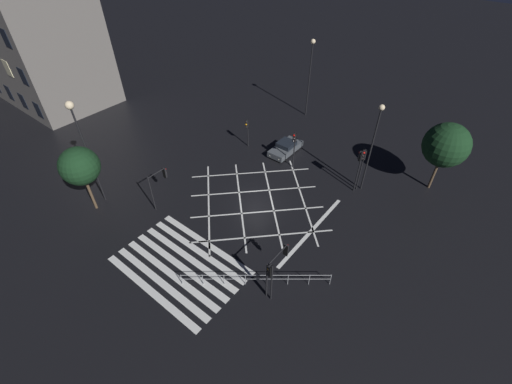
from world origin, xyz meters
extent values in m
plane|color=black|center=(0.00, 0.00, 0.00)|extent=(200.00, 200.00, 0.00)
cube|color=silver|center=(0.00, -6.24, 0.00)|extent=(9.40, 0.50, 0.01)
cube|color=silver|center=(0.00, -7.14, 0.00)|extent=(9.40, 0.50, 0.01)
cube|color=silver|center=(0.00, -8.04, 0.00)|extent=(9.40, 0.50, 0.01)
cube|color=silver|center=(0.00, -8.94, 0.00)|extent=(9.40, 0.50, 0.01)
cube|color=silver|center=(0.00, -9.84, 0.00)|extent=(9.40, 0.50, 0.01)
cube|color=silver|center=(0.00, -10.74, 0.00)|extent=(9.40, 0.50, 0.01)
cube|color=silver|center=(0.00, -11.64, 0.00)|extent=(9.40, 0.50, 0.01)
cube|color=silver|center=(2.95, -2.95, 0.00)|extent=(8.22, 8.22, 0.01)
cube|color=silver|center=(-2.95, -2.95, 0.00)|extent=(8.22, 8.22, 0.01)
cube|color=silver|center=(0.98, -0.98, 0.00)|extent=(8.22, 8.22, 0.01)
cube|color=silver|center=(-0.98, -0.98, 0.00)|extent=(8.22, 8.22, 0.01)
cube|color=silver|center=(-0.98, 0.98, 0.00)|extent=(8.22, 8.22, 0.01)
cube|color=silver|center=(0.98, 0.98, 0.00)|extent=(8.22, 8.22, 0.01)
cube|color=silver|center=(-2.95, 2.95, 0.00)|extent=(8.22, 8.22, 0.01)
cube|color=silver|center=(2.95, 2.95, 0.00)|extent=(8.22, 8.22, 0.01)
cube|color=silver|center=(5.72, 0.00, 0.00)|extent=(0.30, 9.40, 0.01)
cube|color=black|center=(-35.40, -5.03, 2.00)|extent=(1.40, 0.06, 1.80)
cube|color=black|center=(-31.65, -5.03, 2.00)|extent=(1.40, 0.06, 1.80)
cube|color=black|center=(-27.89, -5.03, 2.00)|extent=(1.40, 0.06, 1.80)
cube|color=beige|center=(-31.65, -5.03, 5.93)|extent=(1.40, 0.06, 1.80)
cube|color=black|center=(-27.89, -5.03, 5.93)|extent=(1.40, 0.06, 1.80)
cube|color=black|center=(-27.89, -5.03, 9.85)|extent=(1.40, 0.06, 1.80)
cylinder|color=black|center=(-6.24, 6.51, 1.61)|extent=(0.11, 0.11, 3.23)
cube|color=black|center=(-6.24, 6.37, 2.73)|extent=(0.28, 0.16, 0.90)
sphere|color=black|center=(-6.24, 6.26, 3.03)|extent=(0.18, 0.18, 0.18)
sphere|color=orange|center=(-6.24, 6.26, 2.73)|extent=(0.18, 0.18, 0.18)
sphere|color=black|center=(-6.24, 6.26, 2.43)|extent=(0.18, 0.18, 0.18)
cube|color=black|center=(-6.24, 6.46, 2.73)|extent=(0.36, 0.02, 0.98)
cylinder|color=black|center=(6.11, 6.73, 2.14)|extent=(0.11, 0.11, 4.27)
cube|color=black|center=(5.97, 6.73, 3.77)|extent=(0.16, 0.28, 0.90)
sphere|color=red|center=(5.86, 6.73, 4.07)|extent=(0.18, 0.18, 0.18)
sphere|color=black|center=(5.86, 6.73, 3.77)|extent=(0.18, 0.18, 0.18)
sphere|color=black|center=(5.86, 6.73, 3.47)|extent=(0.18, 0.18, 0.18)
cube|color=black|center=(6.06, 6.73, 3.77)|extent=(0.02, 0.36, 0.98)
cylinder|color=black|center=(6.42, -7.00, 1.69)|extent=(0.11, 0.11, 3.37)
cylinder|color=black|center=(6.42, -5.95, 3.22)|extent=(0.09, 2.10, 0.09)
cube|color=black|center=(6.42, -4.90, 2.77)|extent=(0.28, 0.16, 0.90)
sphere|color=red|center=(6.42, -4.78, 3.07)|extent=(0.18, 0.18, 0.18)
sphere|color=black|center=(6.42, -4.78, 2.77)|extent=(0.18, 0.18, 0.18)
sphere|color=black|center=(6.42, -4.78, 2.47)|extent=(0.18, 0.18, 0.18)
cube|color=black|center=(6.42, -4.99, 2.77)|extent=(0.36, 0.02, 0.98)
cylinder|color=black|center=(6.81, -7.02, 1.75)|extent=(0.11, 0.11, 3.50)
cube|color=black|center=(6.67, -7.02, 3.00)|extent=(0.16, 0.28, 0.90)
sphere|color=black|center=(6.56, -7.02, 3.30)|extent=(0.18, 0.18, 0.18)
sphere|color=orange|center=(6.56, -7.02, 3.00)|extent=(0.18, 0.18, 0.18)
sphere|color=black|center=(6.56, -7.02, 2.70)|extent=(0.18, 0.18, 0.18)
cube|color=black|center=(6.76, -7.02, 3.00)|extent=(0.02, 0.36, 0.98)
cylinder|color=black|center=(-0.32, 6.32, 1.98)|extent=(0.11, 0.11, 3.95)
cube|color=black|center=(-0.32, 6.18, 3.45)|extent=(0.28, 0.16, 0.90)
sphere|color=red|center=(-0.32, 6.07, 3.75)|extent=(0.18, 0.18, 0.18)
sphere|color=black|center=(-0.32, 6.07, 3.45)|extent=(0.18, 0.18, 0.18)
sphere|color=black|center=(-0.32, 6.07, 3.15)|extent=(0.18, 0.18, 0.18)
cube|color=black|center=(-0.32, 6.27, 3.45)|extent=(0.36, 0.02, 0.98)
cylinder|color=black|center=(-6.11, -6.19, 1.81)|extent=(0.11, 0.11, 3.61)
cylinder|color=black|center=(-6.11, -5.37, 3.46)|extent=(0.09, 1.65, 0.09)
cube|color=black|center=(-6.11, -4.55, 3.01)|extent=(0.28, 0.16, 0.90)
sphere|color=red|center=(-6.11, -4.44, 3.31)|extent=(0.18, 0.18, 0.18)
sphere|color=black|center=(-6.11, -4.44, 3.01)|extent=(0.18, 0.18, 0.18)
sphere|color=black|center=(-6.11, -4.44, 2.71)|extent=(0.18, 0.18, 0.18)
cube|color=black|center=(-6.11, -4.64, 3.01)|extent=(0.36, 0.02, 0.98)
cylinder|color=black|center=(6.19, 7.10, 2.16)|extent=(0.11, 0.11, 4.33)
cube|color=black|center=(6.19, 6.97, 3.83)|extent=(0.28, 0.16, 0.90)
sphere|color=red|center=(6.19, 6.86, 4.13)|extent=(0.18, 0.18, 0.18)
sphere|color=black|center=(6.19, 6.86, 3.83)|extent=(0.18, 0.18, 0.18)
sphere|color=black|center=(6.19, 6.86, 3.53)|extent=(0.18, 0.18, 0.18)
cube|color=black|center=(6.19, 7.06, 3.83)|extent=(0.36, 0.02, 0.98)
cylinder|color=black|center=(-5.13, 16.43, 4.28)|extent=(0.14, 0.14, 8.56)
sphere|color=#F9E0B2|center=(-5.13, 16.43, 8.71)|extent=(0.53, 0.53, 0.53)
cylinder|color=black|center=(6.51, 7.44, 4.00)|extent=(0.14, 0.14, 8.00)
sphere|color=#F9E0B2|center=(6.51, 7.44, 8.15)|extent=(0.48, 0.48, 0.48)
cylinder|color=black|center=(-10.63, -8.15, 4.47)|extent=(0.14, 0.14, 8.94)
sphere|color=#F9E0B2|center=(-10.63, -8.15, 9.13)|extent=(0.63, 0.63, 0.63)
cylinder|color=brown|center=(11.36, 11.50, 1.59)|extent=(0.24, 0.24, 3.17)
sphere|color=#143319|center=(11.36, 11.50, 4.61)|extent=(3.83, 3.83, 3.83)
cylinder|color=brown|center=(-10.35, -9.23, 1.65)|extent=(0.23, 0.23, 3.31)
sphere|color=#143319|center=(-10.35, -9.23, 4.47)|extent=(3.11, 3.11, 3.11)
cube|color=#474C51|center=(-2.35, 7.97, 0.49)|extent=(1.81, 4.04, 0.60)
cube|color=black|center=(-2.35, 8.07, 1.02)|extent=(1.59, 1.70, 0.46)
sphere|color=white|center=(-1.79, 6.00, 0.43)|extent=(0.16, 0.16, 0.16)
sphere|color=white|center=(-2.91, 6.00, 0.43)|extent=(0.16, 0.16, 0.16)
cylinder|color=black|center=(-1.57, 6.71, 0.31)|extent=(0.20, 0.62, 0.62)
cylinder|color=black|center=(-3.13, 6.71, 0.31)|extent=(0.20, 0.62, 0.62)
cylinder|color=black|center=(-1.57, 9.22, 0.31)|extent=(0.20, 0.62, 0.62)
cylinder|color=black|center=(-3.13, 9.22, 0.31)|extent=(0.20, 0.62, 0.62)
cylinder|color=#9EA0A5|center=(1.31, -9.90, 0.53)|extent=(0.05, 0.05, 1.05)
cylinder|color=#9EA0A5|center=(2.46, -8.99, 0.53)|extent=(0.05, 0.05, 1.05)
cylinder|color=#9EA0A5|center=(3.60, -8.09, 0.53)|extent=(0.05, 0.05, 1.05)
cylinder|color=#9EA0A5|center=(4.75, -7.18, 0.53)|extent=(0.05, 0.05, 1.05)
cylinder|color=#9EA0A5|center=(5.89, -6.28, 0.53)|extent=(0.05, 0.05, 1.05)
cylinder|color=#9EA0A5|center=(7.04, -5.37, 0.53)|extent=(0.05, 0.05, 1.05)
cylinder|color=#9EA0A5|center=(8.19, -4.46, 0.53)|extent=(0.05, 0.05, 1.05)
cylinder|color=#9EA0A5|center=(9.33, -3.56, 0.53)|extent=(0.05, 0.05, 1.05)
cylinder|color=#9EA0A5|center=(5.32, -6.73, 1.01)|extent=(8.04, 6.37, 0.04)
cylinder|color=#9EA0A5|center=(5.32, -6.73, 0.58)|extent=(8.04, 6.37, 0.04)
camera|label=1|loc=(13.94, -17.62, 20.35)|focal=24.00mm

